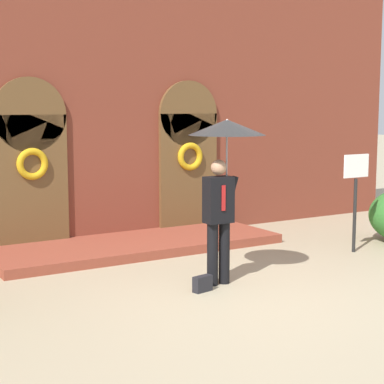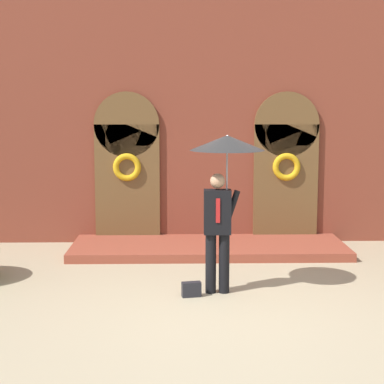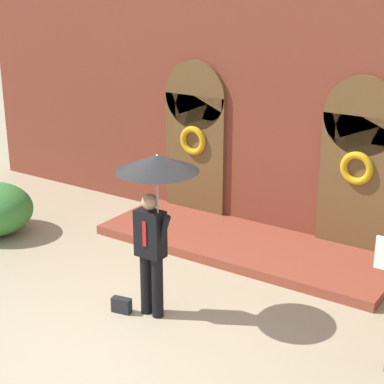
{
  "view_description": "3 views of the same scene",
  "coord_description": "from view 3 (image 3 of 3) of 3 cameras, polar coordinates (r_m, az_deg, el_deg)",
  "views": [
    {
      "loc": [
        -4.97,
        -7.09,
        2.54
      ],
      "look_at": [
        0.19,
        1.45,
        1.21
      ],
      "focal_mm": 60.0,
      "sensor_mm": 36.0,
      "label": 1
    },
    {
      "loc": [
        -0.58,
        -8.92,
        2.83
      ],
      "look_at": [
        -0.35,
        1.73,
        1.34
      ],
      "focal_mm": 60.0,
      "sensor_mm": 36.0,
      "label": 2
    },
    {
      "loc": [
        4.91,
        -5.92,
        4.61
      ],
      "look_at": [
        -0.05,
        1.5,
        1.5
      ],
      "focal_mm": 60.0,
      "sensor_mm": 36.0,
      "label": 3
    }
  ],
  "objects": [
    {
      "name": "person_with_umbrella",
      "position": [
        8.39,
        -3.27,
        0.42
      ],
      "size": [
        1.1,
        1.1,
        2.36
      ],
      "color": "black",
      "rests_on": "ground"
    },
    {
      "name": "building_facade",
      "position": [
        11.38,
        7.79,
        9.25
      ],
      "size": [
        14.0,
        2.3,
        5.6
      ],
      "color": "brown",
      "rests_on": "ground"
    },
    {
      "name": "ground_plane",
      "position": [
        8.97,
        -5.15,
        -11.8
      ],
      "size": [
        80.0,
        80.0,
        0.0
      ],
      "primitive_type": "plane",
      "color": "tan"
    },
    {
      "name": "handbag",
      "position": [
        9.27,
        -6.28,
        -9.97
      ],
      "size": [
        0.3,
        0.17,
        0.22
      ],
      "primitive_type": "cube",
      "rotation": [
        0.0,
        0.0,
        0.19
      ],
      "color": "black",
      "rests_on": "ground"
    }
  ]
}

